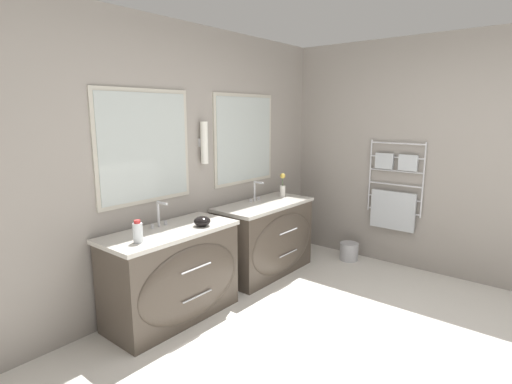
% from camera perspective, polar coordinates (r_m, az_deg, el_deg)
% --- Properties ---
extents(ground_plane, '(16.00, 16.00, 0.00)m').
position_cam_1_polar(ground_plane, '(3.12, 18.08, -24.16)').
color(ground_plane, silver).
extents(wall_back, '(5.90, 0.15, 2.60)m').
position_cam_1_polar(wall_back, '(3.86, -11.34, 4.02)').
color(wall_back, gray).
rests_on(wall_back, ground_plane).
extents(wall_right, '(0.13, 4.15, 2.60)m').
position_cam_1_polar(wall_right, '(4.95, 18.05, 5.05)').
color(wall_right, gray).
rests_on(wall_right, ground_plane).
extents(vanity_left, '(1.18, 0.61, 0.80)m').
position_cam_1_polar(vanity_left, '(3.59, -11.62, -11.41)').
color(vanity_left, '#4C4238').
rests_on(vanity_left, ground_plane).
extents(vanity_right, '(1.18, 0.61, 0.80)m').
position_cam_1_polar(vanity_right, '(4.48, 1.58, -6.55)').
color(vanity_right, '#4C4238').
rests_on(vanity_right, ground_plane).
extents(faucet_left, '(0.17, 0.14, 0.23)m').
position_cam_1_polar(faucet_left, '(3.56, -13.61, -3.08)').
color(faucet_left, silver).
rests_on(faucet_left, vanity_left).
extents(faucet_right, '(0.17, 0.14, 0.23)m').
position_cam_1_polar(faucet_right, '(4.45, -0.05, 0.12)').
color(faucet_right, silver).
rests_on(faucet_right, vanity_right).
extents(toiletry_bottle, '(0.07, 0.07, 0.18)m').
position_cam_1_polar(toiletry_bottle, '(3.19, -16.54, -5.53)').
color(toiletry_bottle, silver).
rests_on(toiletry_bottle, vanity_left).
extents(amenity_bowl, '(0.15, 0.15, 0.09)m').
position_cam_1_polar(amenity_bowl, '(3.53, -7.70, -4.15)').
color(amenity_bowl, black).
rests_on(amenity_bowl, vanity_left).
extents(flower_vase, '(0.07, 0.07, 0.28)m').
position_cam_1_polar(flower_vase, '(4.72, 3.81, 0.73)').
color(flower_vase, silver).
rests_on(flower_vase, vanity_right).
extents(waste_bin, '(0.23, 0.23, 0.22)m').
position_cam_1_polar(waste_bin, '(5.08, 13.15, -8.20)').
color(waste_bin, '#B7B7BC').
rests_on(waste_bin, ground_plane).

